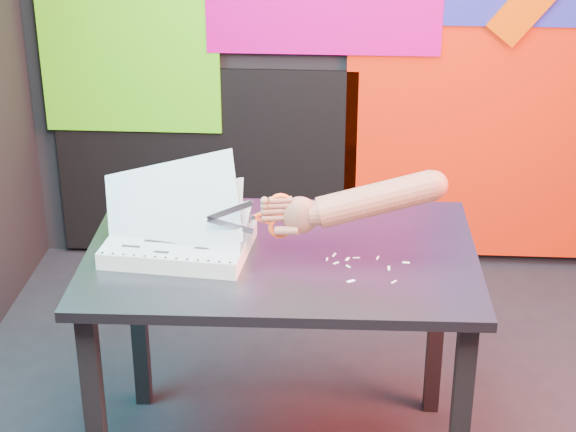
{
  "coord_description": "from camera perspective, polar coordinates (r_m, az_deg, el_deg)",
  "views": [
    {
      "loc": [
        -0.15,
        -2.38,
        1.98
      ],
      "look_at": [
        -0.3,
        0.04,
        0.87
      ],
      "focal_mm": 60.0,
      "sensor_mm": 36.0,
      "label": 1
    }
  ],
  "objects": [
    {
      "name": "work_table",
      "position": [
        2.78,
        -0.39,
        -3.93
      ],
      "size": [
        1.12,
        0.76,
        0.75
      ],
      "rotation": [
        0.0,
        0.0,
        0.02
      ],
      "color": "black",
      "rests_on": "ground"
    },
    {
      "name": "scissors",
      "position": [
        2.64,
        -0.81,
        -0.01
      ],
      "size": [
        0.24,
        0.05,
        0.14
      ],
      "rotation": [
        0.0,
        0.0,
        0.16
      ],
      "color": "#ACB3C1",
      "rests_on": "printout_stack"
    },
    {
      "name": "room",
      "position": [
        2.47,
        7.07,
        9.62
      ],
      "size": [
        3.01,
        3.01,
        2.71
      ],
      "color": "black",
      "rests_on": "ground"
    },
    {
      "name": "backdrop",
      "position": [
        3.99,
        6.62,
        9.57
      ],
      "size": [
        2.88,
        0.05,
        2.08
      ],
      "color": "red",
      "rests_on": "ground"
    },
    {
      "name": "printout_stack",
      "position": [
        2.74,
        -6.49,
        -1.55
      ],
      "size": [
        0.44,
        0.33,
        0.3
      ],
      "rotation": [
        0.0,
        0.0,
        -0.1
      ],
      "color": "beige",
      "rests_on": "work_table"
    },
    {
      "name": "hand_forearm",
      "position": [
        2.66,
        4.48,
        0.86
      ],
      "size": [
        0.5,
        0.14,
        0.17
      ],
      "rotation": [
        0.0,
        0.0,
        0.16
      ],
      "color": "#AC6147",
      "rests_on": "work_table"
    },
    {
      "name": "paper_clippings",
      "position": [
        2.67,
        4.4,
        -2.93
      ],
      "size": [
        0.23,
        0.17,
        0.0
      ],
      "color": "silver",
      "rests_on": "work_table"
    }
  ]
}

